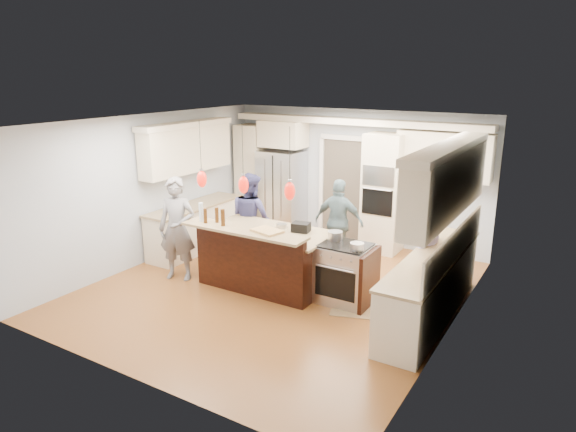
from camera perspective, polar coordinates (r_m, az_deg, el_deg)
name	(u,v)px	position (r m, az deg, el deg)	size (l,w,h in m)	color
ground_plane	(277,289)	(8.45, -1.24, -8.08)	(6.00, 6.00, 0.00)	brown
room_shell	(276,179)	(7.89, -1.32, 4.08)	(5.54, 6.04, 2.72)	#B2BCC6
refrigerator	(282,192)	(11.08, -0.71, 2.64)	(0.90, 0.70, 1.80)	#B7B7BC
oven_column	(384,193)	(10.05, 10.58, 2.48)	(0.72, 0.69, 2.30)	beige
back_upper_cabinets	(318,159)	(10.64, 3.32, 6.29)	(5.30, 0.61, 2.54)	beige
right_counter_run	(437,248)	(7.41, 16.20, -3.47)	(0.64, 3.10, 2.51)	beige
left_cabinets	(193,198)	(10.14, -10.56, 2.03)	(0.64, 2.30, 2.51)	beige
kitchen_island	(266,257)	(8.45, -2.42, -4.54)	(2.10, 1.46, 1.12)	black
island_range	(346,274)	(7.88, 6.50, -6.39)	(0.82, 0.71, 0.92)	#B7B7BC
pendant_lights	(243,185)	(7.62, -4.98, 3.50)	(1.75, 0.15, 1.03)	black
person_bar_end	(177,229)	(8.77, -12.21, -1.42)	(0.64, 0.42, 1.76)	slate
person_far_left	(251,218)	(9.41, -4.15, -0.20)	(0.81, 0.63, 1.67)	navy
person_far_right	(339,222)	(9.35, 5.68, -0.65)	(0.92, 0.38, 1.57)	slate
person_range_side	(433,250)	(8.06, 15.83, -3.69)	(1.05, 0.61, 1.63)	#9987B6
floor_rug	(358,302)	(8.04, 7.77, -9.48)	(0.73, 1.07, 0.01)	#9B7C54
water_bottle	(201,212)	(8.23, -9.63, 0.43)	(0.07, 0.07, 0.30)	silver
beer_bottle_a	(205,216)	(8.14, -9.18, 0.02)	(0.06, 0.06, 0.23)	#41230B
beer_bottle_b	(223,218)	(7.94, -7.25, -0.18)	(0.07, 0.07, 0.26)	#41230B
beer_bottle_c	(217,215)	(8.14, -7.92, 0.11)	(0.06, 0.06, 0.24)	#41230B
drink_can	(224,221)	(7.98, -7.18, -0.60)	(0.07, 0.07, 0.13)	#B7B7BC
cutting_board	(267,231)	(7.62, -2.34, -1.66)	(0.44, 0.31, 0.03)	tan
pot_large	(335,235)	(7.92, 5.25, -2.16)	(0.23, 0.23, 0.13)	#B7B7BC
pot_small	(357,246)	(7.52, 7.67, -3.35)	(0.20, 0.20, 0.10)	#B7B7BC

